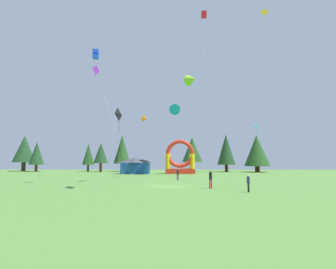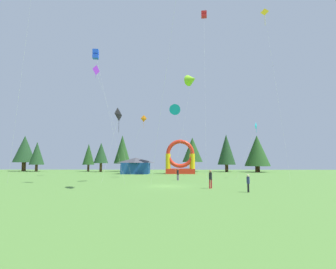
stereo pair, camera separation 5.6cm
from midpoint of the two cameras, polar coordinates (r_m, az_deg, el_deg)
name	(u,v)px [view 1 (the left image)]	position (r m, az deg, el deg)	size (l,w,h in m)	color
ground_plane	(167,186)	(32.16, -0.33, -10.33)	(120.00, 120.00, 0.00)	#548438
kite_orange_diamond	(144,119)	(56.32, -4.94, 3.07)	(4.97, 2.06, 11.59)	orange
kite_purple_diamond	(95,71)	(56.47, -14.41, 12.25)	(7.31, 2.48, 20.47)	purple
kite_black_diamond	(120,115)	(39.44, -9.76, 3.89)	(2.48, 1.57, 9.79)	black
kite_cyan_diamond	(256,127)	(48.92, 17.33, 1.53)	(4.00, 1.33, 8.94)	#19B7CC
kite_blue_box	(96,54)	(38.47, -14.36, 15.33)	(4.28, 0.78, 16.88)	blue
kite_red_box	(204,15)	(51.68, 7.20, 22.75)	(1.16, 6.80, 27.65)	red
kite_lime_delta	(192,80)	(60.82, 4.74, 10.94)	(5.30, 4.81, 21.03)	#8CD826
kite_teal_delta	(174,110)	(59.17, 1.24, 4.86)	(6.82, 2.28, 14.42)	#0C7F7A
kite_yellow_diamond	(265,15)	(54.10, 18.87, 21.79)	(2.07, 4.56, 28.09)	yellow
person_far_side	(178,173)	(41.44, 1.94, -7.84)	(0.34, 0.34, 1.66)	#724C8C
person_near_camera	(248,182)	(26.81, 15.79, -9.11)	(0.31, 0.31, 1.59)	black
person_left_edge	(211,178)	(29.68, 8.50, -8.55)	(0.39, 0.39, 1.86)	#B21E26
inflatable_blue_arch	(180,162)	(62.59, 2.41, -5.45)	(6.36, 3.71, 7.45)	red
festival_tent	(136,166)	(62.46, -6.57, -6.26)	(5.97, 3.94, 3.51)	#19478C
tree_row_0	(24,149)	(87.93, -26.94, -2.63)	(5.95, 5.95, 9.80)	#4C331E
tree_row_1	(37,153)	(82.91, -24.91, -3.47)	(3.84, 3.84, 7.81)	#4C331E
tree_row_2	(88,154)	(79.38, -15.73, -3.85)	(3.17, 3.17, 7.43)	#4C331E
tree_row_3	(101,153)	(75.67, -13.36, -3.65)	(3.69, 3.69, 7.54)	#4C331E
tree_row_4	(122,149)	(77.66, -9.23, -2.98)	(4.49, 4.49, 9.77)	#4C331E
tree_row_5	(192,150)	(76.76, 4.87, -3.10)	(5.48, 5.48, 9.12)	#4C331E
tree_row_6	(226,150)	(75.16, 11.59, -2.98)	(4.62, 4.62, 9.72)	#4C331E
tree_row_7	(257,151)	(75.29, 17.41, -3.13)	(6.38, 6.38, 9.30)	#4C331E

